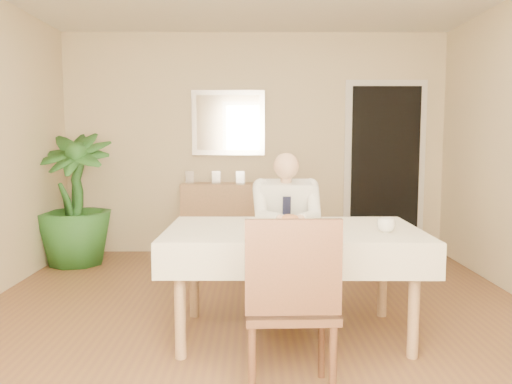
{
  "coord_description": "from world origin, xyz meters",
  "views": [
    {
      "loc": [
        -0.03,
        -3.46,
        1.35
      ],
      "look_at": [
        0.0,
        0.35,
        0.95
      ],
      "focal_mm": 35.0,
      "sensor_mm": 36.0,
      "label": 1
    }
  ],
  "objects_px": {
    "dining_table": "(293,240)",
    "sideboard": "(228,219)",
    "seated_man": "(287,222)",
    "coffee_mug": "(386,225)",
    "chair_far": "(284,234)",
    "potted_palm": "(75,199)",
    "chair_near": "(291,299)"
  },
  "relations": [
    {
      "from": "dining_table",
      "to": "sideboard",
      "type": "bearing_deg",
      "value": 103.68
    },
    {
      "from": "seated_man",
      "to": "sideboard",
      "type": "xyz_separation_m",
      "value": [
        -0.56,
        1.84,
        -0.27
      ]
    },
    {
      "from": "seated_man",
      "to": "coffee_mug",
      "type": "xyz_separation_m",
      "value": [
        0.59,
        -0.75,
        0.11
      ]
    },
    {
      "from": "chair_far",
      "to": "sideboard",
      "type": "relative_size",
      "value": 0.9
    },
    {
      "from": "potted_palm",
      "to": "seated_man",
      "type": "bearing_deg",
      "value": -32.85
    },
    {
      "from": "seated_man",
      "to": "sideboard",
      "type": "distance_m",
      "value": 1.95
    },
    {
      "from": "dining_table",
      "to": "coffee_mug",
      "type": "bearing_deg",
      "value": -14.36
    },
    {
      "from": "seated_man",
      "to": "coffee_mug",
      "type": "bearing_deg",
      "value": -51.75
    },
    {
      "from": "chair_far",
      "to": "chair_near",
      "type": "xyz_separation_m",
      "value": [
        -0.08,
        -1.8,
        0.01
      ]
    },
    {
      "from": "sideboard",
      "to": "coffee_mug",
      "type": "bearing_deg",
      "value": -61.45
    },
    {
      "from": "dining_table",
      "to": "chair_far",
      "type": "relative_size",
      "value": 1.81
    },
    {
      "from": "sideboard",
      "to": "potted_palm",
      "type": "xyz_separation_m",
      "value": [
        -1.64,
        -0.43,
        0.29
      ]
    },
    {
      "from": "dining_table",
      "to": "chair_far",
      "type": "bearing_deg",
      "value": 90.71
    },
    {
      "from": "coffee_mug",
      "to": "sideboard",
      "type": "distance_m",
      "value": 2.87
    },
    {
      "from": "coffee_mug",
      "to": "sideboard",
      "type": "height_order",
      "value": "sideboard"
    },
    {
      "from": "sideboard",
      "to": "chair_far",
      "type": "bearing_deg",
      "value": -65.52
    },
    {
      "from": "chair_far",
      "to": "seated_man",
      "type": "xyz_separation_m",
      "value": [
        -0.0,
        -0.29,
        0.15
      ]
    },
    {
      "from": "dining_table",
      "to": "chair_near",
      "type": "height_order",
      "value": "chair_near"
    },
    {
      "from": "chair_near",
      "to": "potted_palm",
      "type": "relative_size",
      "value": 0.69
    },
    {
      "from": "chair_near",
      "to": "potted_palm",
      "type": "height_order",
      "value": "potted_palm"
    },
    {
      "from": "chair_near",
      "to": "sideboard",
      "type": "xyz_separation_m",
      "value": [
        -0.48,
        3.35,
        -0.13
      ]
    },
    {
      "from": "dining_table",
      "to": "chair_near",
      "type": "xyz_separation_m",
      "value": [
        -0.08,
        -0.91,
        -0.11
      ]
    },
    {
      "from": "sideboard",
      "to": "dining_table",
      "type": "bearing_deg",
      "value": -72.46
    },
    {
      "from": "chair_near",
      "to": "sideboard",
      "type": "relative_size",
      "value": 0.93
    },
    {
      "from": "dining_table",
      "to": "sideboard",
      "type": "distance_m",
      "value": 2.51
    },
    {
      "from": "seated_man",
      "to": "potted_palm",
      "type": "distance_m",
      "value": 2.62
    },
    {
      "from": "potted_palm",
      "to": "dining_table",
      "type": "bearing_deg",
      "value": -42.48
    },
    {
      "from": "coffee_mug",
      "to": "sideboard",
      "type": "relative_size",
      "value": 0.11
    },
    {
      "from": "seated_man",
      "to": "chair_far",
      "type": "bearing_deg",
      "value": 90.0
    },
    {
      "from": "chair_far",
      "to": "chair_near",
      "type": "height_order",
      "value": "chair_near"
    },
    {
      "from": "dining_table",
      "to": "chair_far",
      "type": "distance_m",
      "value": 0.9
    },
    {
      "from": "chair_near",
      "to": "chair_far",
      "type": "bearing_deg",
      "value": 85.81
    }
  ]
}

